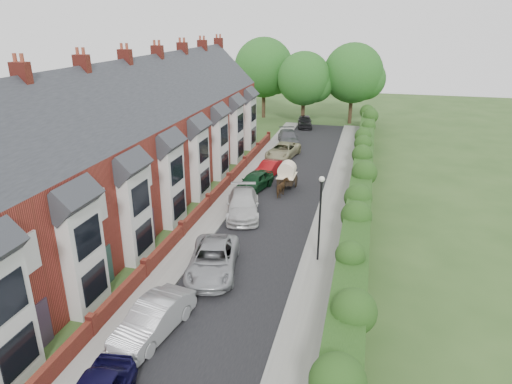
# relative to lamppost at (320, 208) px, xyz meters

# --- Properties ---
(ground) EXTENTS (140.00, 140.00, 0.00)m
(ground) POSITION_rel_lamppost_xyz_m (-3.40, -4.00, -3.30)
(ground) COLOR #2D4C1E
(ground) RESTS_ON ground
(road) EXTENTS (6.00, 58.00, 0.02)m
(road) POSITION_rel_lamppost_xyz_m (-3.90, 7.00, -3.29)
(road) COLOR black
(road) RESTS_ON ground
(pavement_hedge_side) EXTENTS (2.20, 58.00, 0.12)m
(pavement_hedge_side) POSITION_rel_lamppost_xyz_m (0.20, 7.00, -3.24)
(pavement_hedge_side) COLOR gray
(pavement_hedge_side) RESTS_ON ground
(pavement_house_side) EXTENTS (1.70, 58.00, 0.12)m
(pavement_house_side) POSITION_rel_lamppost_xyz_m (-7.75, 7.00, -3.24)
(pavement_house_side) COLOR gray
(pavement_house_side) RESTS_ON ground
(kerb_hedge_side) EXTENTS (0.18, 58.00, 0.13)m
(kerb_hedge_side) POSITION_rel_lamppost_xyz_m (-0.85, 7.00, -3.23)
(kerb_hedge_side) COLOR gray
(kerb_hedge_side) RESTS_ON ground
(kerb_house_side) EXTENTS (0.18, 58.00, 0.13)m
(kerb_house_side) POSITION_rel_lamppost_xyz_m (-6.95, 7.00, -3.23)
(kerb_house_side) COLOR gray
(kerb_house_side) RESTS_ON ground
(hedge) EXTENTS (2.10, 58.00, 2.85)m
(hedge) POSITION_rel_lamppost_xyz_m (2.00, 7.00, -1.70)
(hedge) COLOR #173611
(hedge) RESTS_ON ground
(terrace_row) EXTENTS (9.05, 40.50, 11.50)m
(terrace_row) POSITION_rel_lamppost_xyz_m (-14.27, 5.98, 1.18)
(terrace_row) COLOR #9A3127
(terrace_row) RESTS_ON ground
(garden_wall_row) EXTENTS (0.35, 40.35, 1.10)m
(garden_wall_row) POSITION_rel_lamppost_xyz_m (-8.75, 6.00, -2.84)
(garden_wall_row) COLOR maroon
(garden_wall_row) RESTS_ON ground
(lamppost) EXTENTS (0.32, 0.32, 5.16)m
(lamppost) POSITION_rel_lamppost_xyz_m (0.00, 0.00, 0.00)
(lamppost) COLOR black
(lamppost) RESTS_ON ground
(tree_far_left) EXTENTS (7.14, 6.80, 9.29)m
(tree_far_left) POSITION_rel_lamppost_xyz_m (-6.05, 36.08, 2.41)
(tree_far_left) COLOR #332316
(tree_far_left) RESTS_ON ground
(tree_far_right) EXTENTS (7.98, 7.60, 10.31)m
(tree_far_right) POSITION_rel_lamppost_xyz_m (-0.01, 38.08, 3.02)
(tree_far_right) COLOR #332316
(tree_far_right) RESTS_ON ground
(tree_far_back) EXTENTS (8.40, 8.00, 10.82)m
(tree_far_back) POSITION_rel_lamppost_xyz_m (-11.99, 39.08, 3.32)
(tree_far_back) COLOR #332316
(tree_far_back) RESTS_ON ground
(car_silver_a) EXTENTS (2.38, 4.88, 1.54)m
(car_silver_a) POSITION_rel_lamppost_xyz_m (-6.20, -8.20, -2.53)
(car_silver_a) COLOR #ABACB0
(car_silver_a) RESTS_ON ground
(car_silver_b) EXTENTS (3.58, 5.88, 1.52)m
(car_silver_b) POSITION_rel_lamppost_xyz_m (-5.41, -2.58, -2.54)
(car_silver_b) COLOR #9A9CA1
(car_silver_b) RESTS_ON ground
(car_white) EXTENTS (3.55, 5.86, 1.59)m
(car_white) POSITION_rel_lamppost_xyz_m (-5.95, 5.33, -2.50)
(car_white) COLOR silver
(car_white) RESTS_ON ground
(car_green) EXTENTS (2.73, 4.68, 1.50)m
(car_green) POSITION_rel_lamppost_xyz_m (-6.40, 10.42, -2.55)
(car_green) COLOR #0F3319
(car_green) RESTS_ON ground
(car_red) EXTENTS (2.25, 4.20, 1.32)m
(car_red) POSITION_rel_lamppost_xyz_m (-6.05, 14.20, -2.64)
(car_red) COLOR maroon
(car_red) RESTS_ON ground
(car_beige) EXTENTS (3.17, 5.48, 1.44)m
(car_beige) POSITION_rel_lamppost_xyz_m (-5.94, 20.08, -2.58)
(car_beige) COLOR tan
(car_beige) RESTS_ON ground
(car_grey) EXTENTS (3.28, 5.46, 1.48)m
(car_grey) POSITION_rel_lamppost_xyz_m (-6.40, 25.40, -2.56)
(car_grey) COLOR #4D4E53
(car_grey) RESTS_ON ground
(car_black) EXTENTS (2.49, 4.57, 1.48)m
(car_black) POSITION_rel_lamppost_xyz_m (-5.83, 34.16, -2.56)
(car_black) COLOR black
(car_black) RESTS_ON ground
(horse) EXTENTS (0.93, 1.72, 1.39)m
(horse) POSITION_rel_lamppost_xyz_m (-3.92, 9.57, -2.60)
(horse) COLOR #442E19
(horse) RESTS_ON ground
(horse_cart) EXTENTS (1.45, 3.19, 2.30)m
(horse_cart) POSITION_rel_lamppost_xyz_m (-3.92, 11.35, -1.98)
(horse_cart) COLOR black
(horse_cart) RESTS_ON ground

